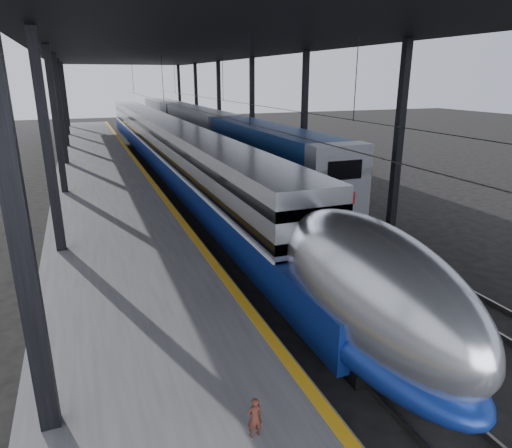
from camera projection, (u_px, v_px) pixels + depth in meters
ground at (247, 304)px, 15.50m from camera, size 160.00×160.00×0.00m
platform at (102, 180)px, 31.91m from camera, size 6.00×80.00×1.00m
yellow_strip at (143, 170)px, 32.72m from camera, size 0.30×80.00×0.01m
rails at (213, 177)px, 34.78m from camera, size 6.52×80.00×0.16m
canopy at (172, 50)px, 31.11m from camera, size 18.00×75.00×9.47m
tgv_train at (170, 149)px, 36.54m from camera, size 2.82×65.20×4.04m
second_train at (201, 131)px, 46.33m from camera, size 3.12×56.05×4.29m
child at (254, 417)px, 8.35m from camera, size 0.31×0.21×0.83m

